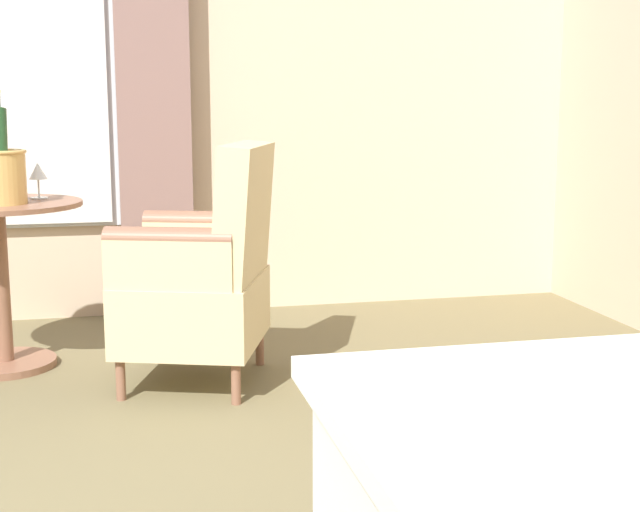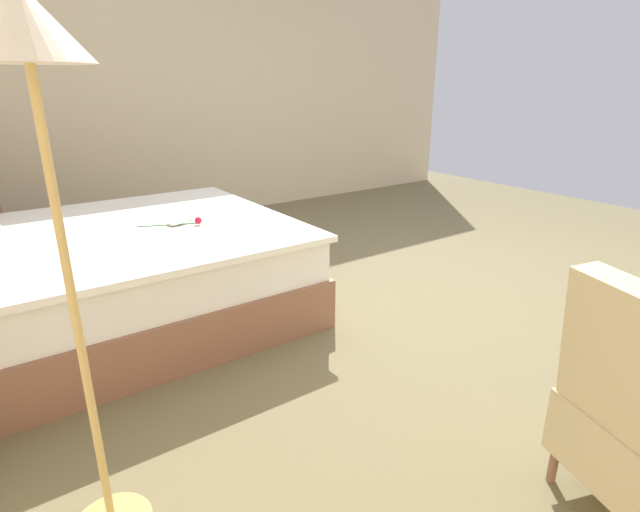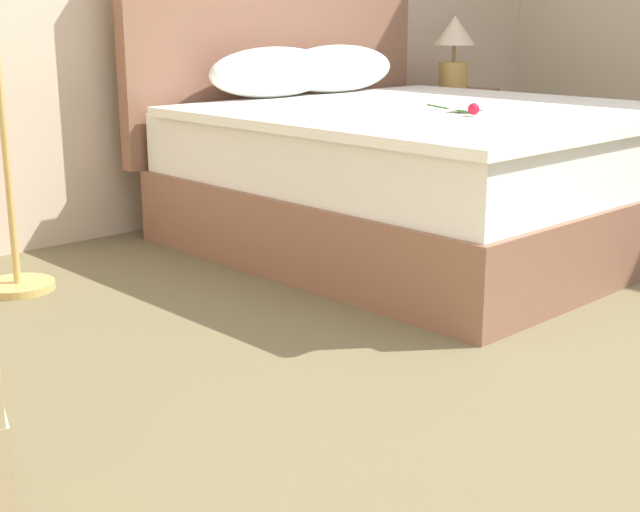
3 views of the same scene
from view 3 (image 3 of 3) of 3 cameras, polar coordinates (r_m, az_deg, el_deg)
The scene contains 3 objects.
bed at distance 4.18m, azimuth 6.12°, elevation 5.77°, with size 1.92×2.06×1.30m.
nightstand at distance 5.61m, azimuth 8.36°, elevation 7.48°, with size 0.44×0.40×0.60m.
bedside_lamp at distance 5.57m, azimuth 8.59°, elevation 13.23°, with size 0.25×0.25×0.43m.
Camera 3 is at (-2.31, -0.49, 1.03)m, focal length 50.00 mm.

